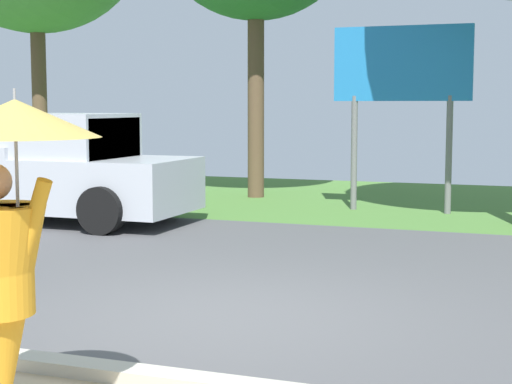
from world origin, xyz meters
name	(u,v)px	position (x,y,z in m)	size (l,w,h in m)	color
ground_plane	(312,264)	(0.00, 2.95, -0.05)	(40.00, 22.00, 0.20)	#4C4C4F
monk_pedestrian	(1,266)	(-0.09, -3.27, 1.09)	(1.06, 0.98, 2.13)	orange
pickup_truck	(48,171)	(-5.38, 4.89, 0.87)	(5.20, 2.28, 1.88)	#ADB2BA
roadside_billboard	(402,77)	(0.19, 8.26, 2.55)	(2.60, 0.12, 3.50)	slate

